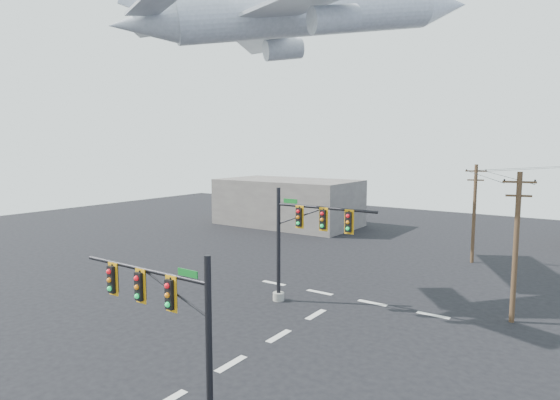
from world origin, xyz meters
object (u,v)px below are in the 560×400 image
Objects in this scene: signal_mast_near at (173,330)px; utility_pole_b at (474,212)px; signal_mast_far at (300,241)px; airliner at (308,15)px; utility_pole_a at (516,245)px.

signal_mast_near is 0.78× the size of utility_pole_b.
signal_mast_far is 0.87× the size of utility_pole_b.
signal_mast_far is 16.16m from airliner.
signal_mast_near is at bearing -126.35° from airliner.
airliner is (-5.80, 18.65, 15.80)m from signal_mast_near.
airliner reaches higher than utility_pole_b.
signal_mast_far reaches higher than signal_mast_near.
airliner is at bearing -138.58° from utility_pole_b.
signal_mast_far is at bearing -174.40° from utility_pole_a.
utility_pole_a is at bearing -84.95° from utility_pole_b.
signal_mast_near is 0.28× the size of airliner.
utility_pole_b reaches higher than signal_mast_near.
signal_mast_far is at bearing 103.96° from signal_mast_near.
signal_mast_near is 25.12m from airliner.
utility_pole_b reaches higher than signal_mast_far.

